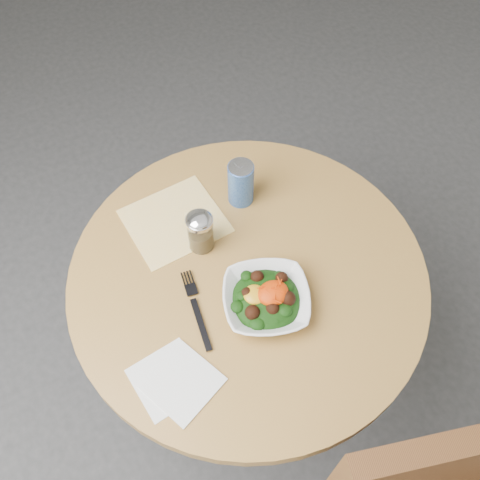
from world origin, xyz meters
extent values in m
plane|color=#313033|center=(0.00, 0.00, 0.00)|extent=(6.00, 6.00, 0.00)
cylinder|color=black|center=(0.00, 0.00, 0.01)|extent=(0.52, 0.52, 0.03)
cylinder|color=black|center=(0.00, 0.00, 0.35)|extent=(0.10, 0.10, 0.71)
cylinder|color=#B38D40|center=(0.00, 0.00, 0.73)|extent=(0.90, 0.90, 0.04)
cube|color=#543317|center=(0.10, -0.59, 0.76)|extent=(0.45, 0.18, 0.54)
cube|color=orange|center=(-0.09, 0.23, 0.75)|extent=(0.25, 0.23, 0.00)
cube|color=white|center=(-0.29, -0.15, 0.75)|extent=(0.15, 0.15, 0.00)
cube|color=white|center=(-0.27, -0.18, 0.75)|extent=(0.18, 0.18, 0.00)
imported|color=white|center=(-0.01, -0.10, 0.78)|extent=(0.27, 0.27, 0.05)
ellipsoid|color=black|center=(-0.01, -0.10, 0.77)|extent=(0.17, 0.17, 0.06)
ellipsoid|color=orange|center=(-0.03, -0.09, 0.80)|extent=(0.05, 0.05, 0.02)
ellipsoid|color=#E03C04|center=(0.01, -0.11, 0.80)|extent=(0.08, 0.06, 0.03)
cube|color=black|center=(-0.17, -0.07, 0.76)|extent=(0.04, 0.14, 0.00)
cube|color=black|center=(-0.15, 0.04, 0.76)|extent=(0.04, 0.08, 0.00)
cylinder|color=silver|center=(-0.07, 0.13, 0.80)|extent=(0.06, 0.06, 0.10)
cylinder|color=olive|center=(-0.07, 0.13, 0.78)|extent=(0.05, 0.05, 0.05)
cylinder|color=silver|center=(-0.07, 0.13, 0.86)|extent=(0.07, 0.07, 0.01)
ellipsoid|color=silver|center=(-0.07, 0.13, 0.86)|extent=(0.06, 0.06, 0.03)
cylinder|color=navy|center=(0.10, 0.21, 0.81)|extent=(0.07, 0.07, 0.13)
cylinder|color=silver|center=(0.10, 0.21, 0.88)|extent=(0.07, 0.07, 0.00)
cube|color=silver|center=(0.10, 0.22, 0.88)|extent=(0.02, 0.02, 0.00)
camera|label=1|loc=(-0.34, -0.58, 1.90)|focal=40.00mm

